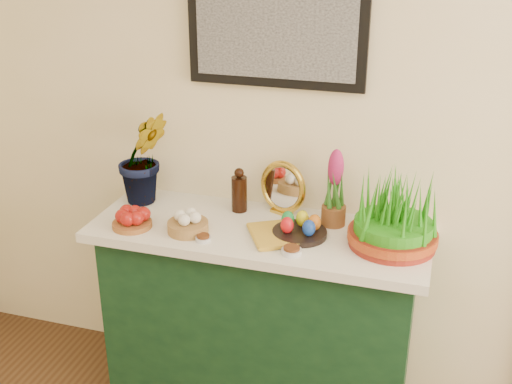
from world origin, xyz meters
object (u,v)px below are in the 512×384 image
sideboard (259,321)px  wheatgrass_sabzeh (394,216)px  hyacinth_green (143,143)px  book (252,236)px  mirror (283,188)px

sideboard → wheatgrass_sabzeh: bearing=-0.1°
hyacinth_green → book: hyacinth_green is taller
hyacinth_green → mirror: hyacinth_green is taller
hyacinth_green → wheatgrass_sabzeh: bearing=-44.2°
wheatgrass_sabzeh → hyacinth_green: bearing=174.4°
hyacinth_green → book: size_ratio=2.48×
sideboard → book: bearing=-88.2°
sideboard → mirror: mirror is taller
hyacinth_green → wheatgrass_sabzeh: 1.12m
hyacinth_green → book: bearing=-60.0°
hyacinth_green → wheatgrass_sabzeh: hyacinth_green is taller
sideboard → hyacinth_green: hyacinth_green is taller
book → wheatgrass_sabzeh: (0.54, 0.11, 0.11)m
mirror → book: size_ratio=1.06×
hyacinth_green → wheatgrass_sabzeh: size_ratio=1.59×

